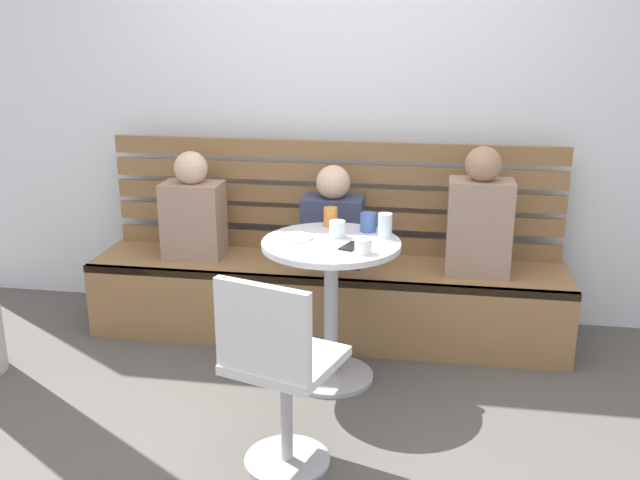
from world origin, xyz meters
TOP-DOWN VIEW (x-y plane):
  - ground at (0.00, 0.00)m, footprint 8.00×8.00m
  - back_wall at (0.00, 1.64)m, footprint 5.20×0.10m
  - booth_bench at (0.00, 1.20)m, footprint 2.70×0.52m
  - booth_backrest at (0.00, 1.44)m, footprint 2.65×0.04m
  - cafe_table at (0.10, 0.68)m, footprint 0.68×0.68m
  - white_chair at (0.01, -0.13)m, footprint 0.50×0.50m
  - person_adult at (0.83, 1.18)m, footprint 0.34×0.22m
  - person_child_left at (0.03, 1.22)m, footprint 0.34×0.22m
  - person_child_middle at (-0.78, 1.20)m, footprint 0.34×0.22m
  - cup_glass_tall at (0.36, 0.79)m, footprint 0.07×0.07m
  - cup_glass_short at (0.12, 0.76)m, footprint 0.08×0.08m
  - cup_ceramic_white at (0.28, 0.52)m, footprint 0.08×0.08m
  - cup_tumbler_orange at (0.06, 0.94)m, footprint 0.07×0.07m
  - cup_mug_blue at (0.26, 0.88)m, footprint 0.08×0.08m
  - plate_small at (-0.08, 0.70)m, footprint 0.17×0.17m
  - phone_on_table at (0.21, 0.61)m, footprint 0.11×0.16m

SIDE VIEW (x-z plane):
  - ground at x=0.00m, z-range 0.00..0.00m
  - booth_bench at x=0.00m, z-range 0.00..0.44m
  - white_chair at x=0.01m, z-range 0.04..0.89m
  - cafe_table at x=0.10m, z-range 0.15..0.89m
  - person_child_left at x=0.03m, z-range 0.40..0.97m
  - person_child_middle at x=-0.78m, z-range 0.40..1.03m
  - phone_on_table at x=0.21m, z-range 0.74..0.75m
  - plate_small at x=-0.08m, z-range 0.74..0.75m
  - person_adult at x=0.83m, z-range 0.40..1.10m
  - cup_ceramic_white at x=0.28m, z-range 0.74..0.81m
  - booth_backrest at x=0.00m, z-range 0.44..1.11m
  - cup_glass_short at x=0.12m, z-range 0.74..0.82m
  - cup_mug_blue at x=0.26m, z-range 0.74..0.83m
  - cup_tumbler_orange at x=0.06m, z-range 0.74..0.84m
  - cup_glass_tall at x=0.36m, z-range 0.74..0.86m
  - back_wall at x=0.00m, z-range 0.00..2.90m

